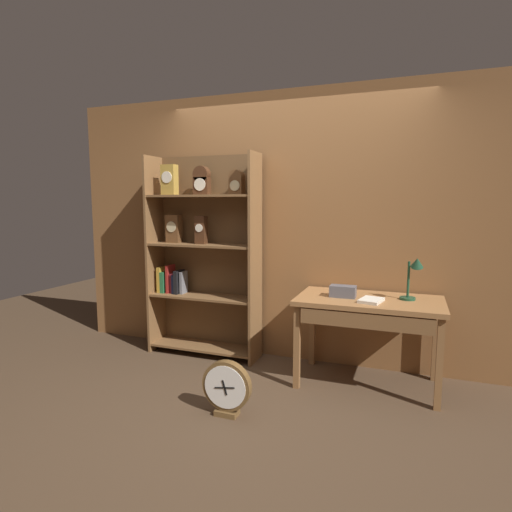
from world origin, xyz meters
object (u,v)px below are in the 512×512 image
round_clock_large (227,388)px  open_repair_manual (371,300)px  bookshelf (201,253)px  desk_lamp (414,274)px  workbench (369,310)px  toolbox_small (343,291)px

round_clock_large → open_repair_manual: bearing=40.4°
bookshelf → open_repair_manual: 1.75m
round_clock_large → desk_lamp: bearing=37.3°
workbench → round_clock_large: size_ratio=2.88×
workbench → toolbox_small: (-0.22, 0.00, 0.14)m
open_repair_manual → round_clock_large: open_repair_manual is taller
workbench → toolbox_small: bearing=179.0°
toolbox_small → open_repair_manual: 0.26m
bookshelf → workbench: bookshelf is taller
bookshelf → round_clock_large: size_ratio=4.89×
bookshelf → round_clock_large: 1.58m
toolbox_small → round_clock_large: toolbox_small is taller
toolbox_small → open_repair_manual: size_ratio=0.98×
bookshelf → open_repair_manual: bearing=-10.4°
toolbox_small → workbench: bearing=-1.0°
desk_lamp → round_clock_large: size_ratio=0.91×
toolbox_small → open_repair_manual: (0.24, -0.10, -0.04)m
bookshelf → open_repair_manual: (1.70, -0.31, -0.28)m
bookshelf → toolbox_small: size_ratio=9.35×
desk_lamp → toolbox_small: size_ratio=1.74×
workbench → bookshelf: bearing=172.6°
open_repair_manual → round_clock_large: (-0.93, -0.79, -0.55)m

